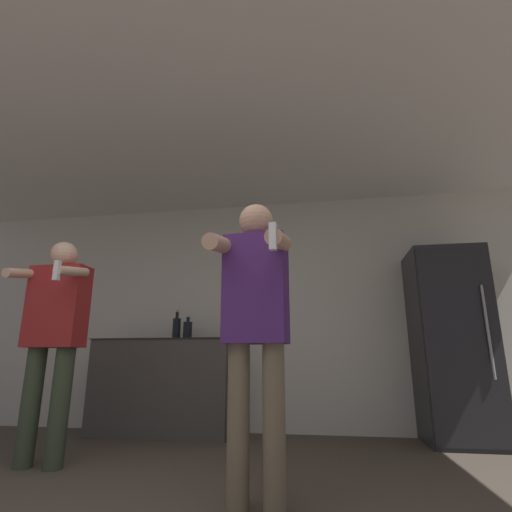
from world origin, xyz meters
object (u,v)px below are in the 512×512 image
(bottle_short_whiskey, at_px, (177,328))
(person_woman_foreground, at_px, (256,315))
(refrigerator, at_px, (452,343))
(bottle_brown_liquor, at_px, (224,330))
(bottle_tall_gin, at_px, (188,330))
(person_man_side, at_px, (54,331))

(bottle_short_whiskey, height_order, person_woman_foreground, person_woman_foreground)
(refrigerator, distance_m, bottle_short_whiskey, 2.77)
(bottle_brown_liquor, bearing_deg, bottle_short_whiskey, 180.00)
(person_woman_foreground, bearing_deg, bottle_tall_gin, 118.79)
(person_woman_foreground, distance_m, person_man_side, 1.74)
(refrigerator, relative_size, person_woman_foreground, 1.09)
(person_man_side, bearing_deg, refrigerator, 22.75)
(refrigerator, xyz_separation_m, bottle_short_whiskey, (-2.76, 0.06, 0.19))
(refrigerator, bearing_deg, bottle_brown_liquor, 178.59)
(bottle_short_whiskey, xyz_separation_m, bottle_tall_gin, (0.13, 0.00, -0.02))
(bottle_brown_liquor, bearing_deg, bottle_tall_gin, 180.00)
(bottle_short_whiskey, bearing_deg, bottle_tall_gin, 0.00)
(bottle_brown_liquor, relative_size, bottle_short_whiskey, 0.79)
(refrigerator, bearing_deg, person_man_side, -157.25)
(refrigerator, xyz_separation_m, person_man_side, (-3.21, -1.34, 0.06))
(bottle_tall_gin, xyz_separation_m, person_man_side, (-0.57, -1.40, -0.11))
(refrigerator, distance_m, person_man_side, 3.48)
(bottle_tall_gin, relative_size, person_man_side, 0.16)
(bottle_short_whiskey, distance_m, person_woman_foreground, 2.31)
(refrigerator, height_order, bottle_short_whiskey, refrigerator)
(bottle_brown_liquor, distance_m, person_woman_foreground, 2.08)
(person_man_side, bearing_deg, bottle_brown_liquor, 55.26)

